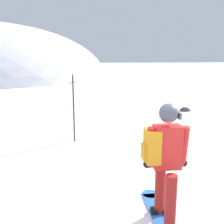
% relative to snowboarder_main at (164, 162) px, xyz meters
% --- Properties ---
extents(snowboarder_main, '(0.64, 1.83, 1.71)m').
position_rel_snowboarder_main_xyz_m(snowboarder_main, '(0.00, 0.00, 0.00)').
color(snowboarder_main, blue).
rests_on(snowboarder_main, ground).
extents(piste_marker_near, '(0.20, 0.20, 1.90)m').
position_rel_snowboarder_main_xyz_m(piste_marker_near, '(-1.07, 3.96, 0.17)').
color(piste_marker_near, black).
rests_on(piste_marker_near, ground).
extents(rock_dark, '(0.48, 0.41, 0.34)m').
position_rel_snowboarder_main_xyz_m(rock_dark, '(3.93, 7.44, -0.92)').
color(rock_dark, '#4C4742').
rests_on(rock_dark, ground).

